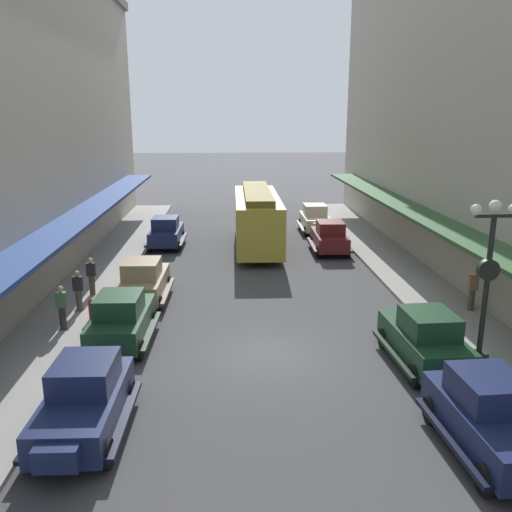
{
  "coord_description": "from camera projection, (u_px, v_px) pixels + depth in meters",
  "views": [
    {
      "loc": [
        -1.21,
        -16.19,
        7.61
      ],
      "look_at": [
        0.0,
        6.0,
        1.8
      ],
      "focal_mm": 37.71,
      "sensor_mm": 36.0,
      "label": 1
    }
  ],
  "objects": [
    {
      "name": "parked_car_0",
      "position": [
        84.0,
        398.0,
        13.08
      ],
      "size": [
        2.2,
        4.28,
        1.84
      ],
      "color": "#19234C",
      "rests_on": "ground"
    },
    {
      "name": "parked_car_4",
      "position": [
        330.0,
        236.0,
        30.7
      ],
      "size": [
        2.24,
        4.3,
        1.84
      ],
      "color": "#591919",
      "rests_on": "ground"
    },
    {
      "name": "pedestrian_3",
      "position": [
        472.0,
        290.0,
        21.07
      ],
      "size": [
        0.36,
        0.24,
        1.64
      ],
      "color": "#4C4238",
      "rests_on": "sidewalk_right"
    },
    {
      "name": "sidewalk_right",
      "position": [
        489.0,
        348.0,
        18.01
      ],
      "size": [
        3.0,
        60.0,
        0.15
      ],
      "primitive_type": "cube",
      "color": "#99968E",
      "rests_on": "ground"
    },
    {
      "name": "parked_car_6",
      "position": [
        491.0,
        415.0,
        12.34
      ],
      "size": [
        2.31,
        4.32,
        1.84
      ],
      "color": "#19234C",
      "rests_on": "ground"
    },
    {
      "name": "parked_car_2",
      "position": [
        425.0,
        337.0,
        16.7
      ],
      "size": [
        2.3,
        4.32,
        1.84
      ],
      "color": "#193D23",
      "rests_on": "ground"
    },
    {
      "name": "ground_plane",
      "position": [
        266.0,
        355.0,
        17.63
      ],
      "size": [
        200.0,
        200.0,
        0.0
      ],
      "primitive_type": "plane",
      "color": "#424244"
    },
    {
      "name": "pedestrian_2",
      "position": [
        62.0,
        307.0,
        19.16
      ],
      "size": [
        0.36,
        0.24,
        1.64
      ],
      "color": "#2D2D33",
      "rests_on": "sidewalk_left"
    },
    {
      "name": "parked_car_7",
      "position": [
        121.0,
        318.0,
        18.32
      ],
      "size": [
        2.23,
        4.29,
        1.84
      ],
      "color": "#193D23",
      "rests_on": "ground"
    },
    {
      "name": "pedestrian_0",
      "position": [
        78.0,
        290.0,
        21.02
      ],
      "size": [
        0.36,
        0.24,
        1.64
      ],
      "color": "#4C4238",
      "rests_on": "sidewalk_left"
    },
    {
      "name": "parked_car_3",
      "position": [
        143.0,
        280.0,
        22.53
      ],
      "size": [
        2.23,
        4.29,
        1.84
      ],
      "color": "#997F5B",
      "rests_on": "ground"
    },
    {
      "name": "lamp_post_with_clock",
      "position": [
        487.0,
        278.0,
        15.77
      ],
      "size": [
        1.42,
        0.44,
        5.16
      ],
      "color": "black",
      "rests_on": "sidewalk_right"
    },
    {
      "name": "parked_car_1",
      "position": [
        166.0,
        231.0,
        32.01
      ],
      "size": [
        2.22,
        4.29,
        1.84
      ],
      "color": "#19234C",
      "rests_on": "ground"
    },
    {
      "name": "pedestrian_4",
      "position": [
        91.0,
        276.0,
        22.93
      ],
      "size": [
        0.36,
        0.24,
        1.64
      ],
      "color": "#4C4238",
      "rests_on": "sidewalk_left"
    },
    {
      "name": "fire_hydrant",
      "position": [
        92.0,
        309.0,
        20.2
      ],
      "size": [
        0.24,
        0.24,
        0.82
      ],
      "color": "#B21E19",
      "rests_on": "sidewalk_left"
    },
    {
      "name": "streetcar",
      "position": [
        257.0,
        216.0,
        31.46
      ],
      "size": [
        2.63,
        9.63,
        3.46
      ],
      "color": "gold",
      "rests_on": "ground"
    },
    {
      "name": "parked_car_5",
      "position": [
        315.0,
        218.0,
        36.06
      ],
      "size": [
        2.18,
        4.27,
        1.84
      ],
      "color": "beige",
      "rests_on": "ground"
    },
    {
      "name": "sidewalk_left",
      "position": [
        33.0,
        358.0,
        17.22
      ],
      "size": [
        3.0,
        60.0,
        0.15
      ],
      "primitive_type": "cube",
      "color": "#99968E",
      "rests_on": "ground"
    }
  ]
}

